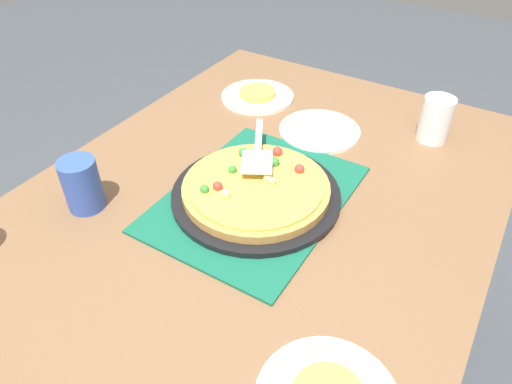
% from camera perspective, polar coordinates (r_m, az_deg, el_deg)
% --- Properties ---
extents(ground_plane, '(8.00, 8.00, 0.00)m').
position_cam_1_polar(ground_plane, '(1.65, -0.00, -21.21)').
color(ground_plane, '#3D4247').
extents(dining_table, '(1.40, 1.00, 0.75)m').
position_cam_1_polar(dining_table, '(1.14, -0.00, -5.06)').
color(dining_table, brown).
rests_on(dining_table, ground_plane).
extents(placemat, '(0.48, 0.36, 0.01)m').
position_cam_1_polar(placemat, '(1.06, -0.00, -0.71)').
color(placemat, '#145B42').
rests_on(placemat, dining_table).
extents(pizza_pan, '(0.38, 0.38, 0.01)m').
position_cam_1_polar(pizza_pan, '(1.06, -0.00, -0.29)').
color(pizza_pan, black).
rests_on(pizza_pan, placemat).
extents(pizza, '(0.33, 0.33, 0.04)m').
position_cam_1_polar(pizza, '(1.04, -0.00, 0.62)').
color(pizza, '#B78442').
rests_on(pizza, pizza_pan).
extents(plate_near_left, '(0.22, 0.22, 0.01)m').
position_cam_1_polar(plate_near_left, '(1.46, 0.17, 11.51)').
color(plate_near_left, white).
rests_on(plate_near_left, dining_table).
extents(plate_side, '(0.22, 0.22, 0.01)m').
position_cam_1_polar(plate_side, '(1.31, 7.53, 7.45)').
color(plate_side, white).
rests_on(plate_side, dining_table).
extents(served_slice_left, '(0.11, 0.11, 0.02)m').
position_cam_1_polar(served_slice_left, '(1.46, 0.18, 11.96)').
color(served_slice_left, '#EAB747').
rests_on(served_slice_left, plate_near_left).
extents(cup_near, '(0.08, 0.08, 0.12)m').
position_cam_1_polar(cup_near, '(1.08, -20.39, 0.86)').
color(cup_near, '#3351AD').
rests_on(cup_near, dining_table).
extents(cup_far, '(0.08, 0.08, 0.12)m').
position_cam_1_polar(cup_far, '(1.32, 20.95, 8.25)').
color(cup_far, white).
rests_on(cup_far, dining_table).
extents(pizza_server, '(0.22, 0.15, 0.01)m').
position_cam_1_polar(pizza_server, '(1.10, 0.22, 5.10)').
color(pizza_server, silver).
rests_on(pizza_server, pizza).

